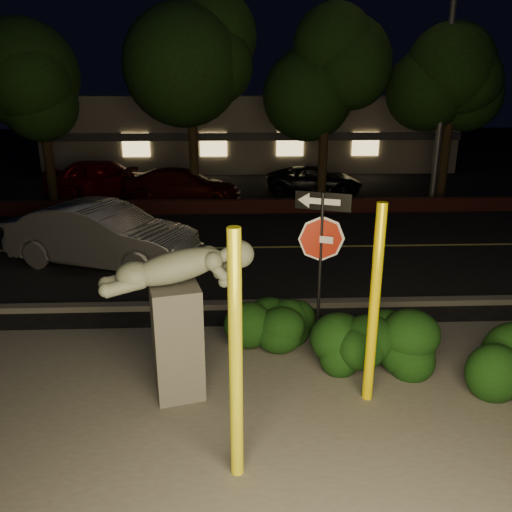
{
  "coord_description": "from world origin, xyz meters",
  "views": [
    {
      "loc": [
        -0.92,
        -6.55,
        4.25
      ],
      "look_at": [
        -0.57,
        1.44,
        1.6
      ],
      "focal_mm": 35.0,
      "sensor_mm": 36.0,
      "label": 1
    }
  ],
  "objects": [
    {
      "name": "road",
      "position": [
        0.0,
        7.0,
        0.01
      ],
      "size": [
        80.0,
        8.0,
        0.01
      ],
      "primitive_type": "cube",
      "color": "black",
      "rests_on": "ground"
    },
    {
      "name": "streetlight",
      "position": [
        6.68,
        12.73,
        6.87
      ],
      "size": [
        1.74,
        0.5,
        11.54
      ],
      "rotation": [
        0.0,
        0.0,
        0.03
      ],
      "color": "#4C4C51",
      "rests_on": "ground"
    },
    {
      "name": "building",
      "position": [
        0.0,
        24.99,
        2.0
      ],
      "size": [
        22.0,
        10.2,
        4.0
      ],
      "color": "slate",
      "rests_on": "ground"
    },
    {
      "name": "silver_sedan",
      "position": [
        -4.27,
        5.7,
        0.8
      ],
      "size": [
        5.12,
        3.23,
        1.59
      ],
      "primitive_type": "imported",
      "rotation": [
        0.0,
        0.0,
        1.22
      ],
      "color": "#A2A2A6",
      "rests_on": "ground"
    },
    {
      "name": "tree_far_a",
      "position": [
        -8.0,
        13.0,
        5.34
      ],
      "size": [
        4.6,
        4.6,
        7.43
      ],
      "color": "black",
      "rests_on": "ground"
    },
    {
      "name": "patio",
      "position": [
        0.0,
        -1.0,
        0.01
      ],
      "size": [
        14.0,
        6.0,
        0.02
      ],
      "primitive_type": "cube",
      "color": "#4C4944",
      "rests_on": "ground"
    },
    {
      "name": "parking_lot",
      "position": [
        0.0,
        17.0,
        0.01
      ],
      "size": [
        40.0,
        12.0,
        0.01
      ],
      "primitive_type": "cube",
      "color": "black",
      "rests_on": "ground"
    },
    {
      "name": "yellow_pole_right",
      "position": [
        0.96,
        -0.39,
        1.45
      ],
      "size": [
        0.15,
        0.15,
        2.9
      ],
      "primitive_type": "cylinder",
      "color": "#FEE000",
      "rests_on": "ground"
    },
    {
      "name": "parked_car_darkred",
      "position": [
        -3.02,
        13.24,
        0.67
      ],
      "size": [
        4.85,
        2.48,
        1.35
      ],
      "primitive_type": "imported",
      "rotation": [
        0.0,
        0.0,
        1.44
      ],
      "color": "#450D06",
      "rests_on": "ground"
    },
    {
      "name": "parked_car_dark",
      "position": [
        2.52,
        14.93,
        0.58
      ],
      "size": [
        4.32,
        2.34,
        1.15
      ],
      "primitive_type": "imported",
      "rotation": [
        0.0,
        0.0,
        1.46
      ],
      "color": "black",
      "rests_on": "ground"
    },
    {
      "name": "brick_wall",
      "position": [
        0.0,
        11.3,
        0.25
      ],
      "size": [
        40.0,
        0.35,
        0.5
      ],
      "primitive_type": "cube",
      "color": "#4B1A18",
      "rests_on": "ground"
    },
    {
      "name": "tree_far_c",
      "position": [
        2.5,
        12.8,
        5.66
      ],
      "size": [
        4.8,
        4.8,
        7.84
      ],
      "color": "black",
      "rests_on": "ground"
    },
    {
      "name": "lane_marking",
      "position": [
        0.0,
        7.0,
        0.02
      ],
      "size": [
        80.0,
        0.12,
        0.0
      ],
      "primitive_type": "cube",
      "color": "#BAB94A",
      "rests_on": "road"
    },
    {
      "name": "tree_far_b",
      "position": [
        -2.5,
        13.2,
        6.05
      ],
      "size": [
        5.2,
        5.2,
        8.41
      ],
      "color": "black",
      "rests_on": "ground"
    },
    {
      "name": "signpost",
      "position": [
        0.49,
        1.27,
        1.93
      ],
      "size": [
        0.86,
        0.38,
        2.71
      ],
      "rotation": [
        0.0,
        0.0,
        -0.4
      ],
      "color": "black",
      "rests_on": "ground"
    },
    {
      "name": "curb",
      "position": [
        0.0,
        2.9,
        0.06
      ],
      "size": [
        80.0,
        0.25,
        0.12
      ],
      "primitive_type": "cube",
      "color": "#4C4944",
      "rests_on": "ground"
    },
    {
      "name": "parked_car_red",
      "position": [
        -6.29,
        14.31,
        0.82
      ],
      "size": [
        4.84,
        2.05,
        1.63
      ],
      "primitive_type": "imported",
      "rotation": [
        0.0,
        0.0,
        1.6
      ],
      "color": "#71040B",
      "rests_on": "ground"
    },
    {
      "name": "hedge_center",
      "position": [
        -0.16,
        1.23,
        0.49
      ],
      "size": [
        2.05,
        1.29,
        0.99
      ],
      "primitive_type": "ellipsoid",
      "rotation": [
        0.0,
        0.0,
        0.23
      ],
      "color": "black",
      "rests_on": "ground"
    },
    {
      "name": "ground",
      "position": [
        0.0,
        10.0,
        0.0
      ],
      "size": [
        90.0,
        90.0,
        0.0
      ],
      "primitive_type": "plane",
      "color": "black",
      "rests_on": "ground"
    },
    {
      "name": "tree_far_d",
      "position": [
        7.5,
        13.3,
        5.42
      ],
      "size": [
        4.4,
        4.4,
        7.42
      ],
      "color": "black",
      "rests_on": "ground"
    },
    {
      "name": "hedge_far_right",
      "position": [
        2.99,
        -0.17,
        0.54
      ],
      "size": [
        1.8,
        1.44,
        1.09
      ],
      "primitive_type": "ellipsoid",
      "rotation": [
        0.0,
        0.0,
        -0.34
      ],
      "color": "black",
      "rests_on": "ground"
    },
    {
      "name": "sculpture",
      "position": [
        -1.73,
        -0.14,
        1.41
      ],
      "size": [
        2.13,
        1.03,
        2.28
      ],
      "rotation": [
        0.0,
        0.0,
        0.24
      ],
      "color": "#4C4944",
      "rests_on": "ground"
    },
    {
      "name": "hedge_right",
      "position": [
        1.26,
        0.34,
        0.61
      ],
      "size": [
        2.01,
        1.34,
        1.21
      ],
      "primitive_type": "ellipsoid",
      "rotation": [
        0.0,
        0.0,
        -0.2
      ],
      "color": "black",
      "rests_on": "ground"
    },
    {
      "name": "yellow_pole_left",
      "position": [
        -0.93,
        -1.8,
        1.49
      ],
      "size": [
        0.15,
        0.15,
        2.98
      ],
      "primitive_type": "cylinder",
      "color": "yellow",
      "rests_on": "ground"
    }
  ]
}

